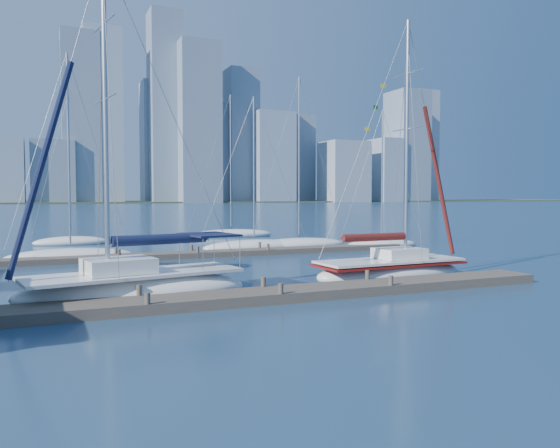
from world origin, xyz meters
name	(u,v)px	position (x,y,z in m)	size (l,w,h in m)	color
ground	(272,300)	(0.00, 0.00, 0.00)	(700.00, 700.00, 0.00)	navy
near_dock	(272,295)	(0.00, 0.00, 0.20)	(26.00, 2.00, 0.40)	#463C33
far_dock	(209,254)	(2.00, 16.00, 0.18)	(30.00, 1.80, 0.36)	#463C33
far_shore	(61,203)	(0.00, 320.00, 0.00)	(800.00, 100.00, 1.50)	#38472D
sailboat_navy	(135,273)	(-4.94, 2.37, 1.04)	(9.52, 4.60, 13.98)	white
sailboat_maroon	(390,257)	(7.56, 2.83, 1.06)	(8.27, 3.03, 13.36)	white
bg_boat_0	(71,256)	(-6.73, 17.72, 0.26)	(8.22, 4.71, 13.51)	white
bg_boat_3	(254,246)	(6.50, 19.31, 0.25)	(8.41, 3.35, 11.98)	white
bg_boat_4	(299,244)	(10.34, 19.37, 0.27)	(8.15, 2.64, 13.83)	white
bg_boat_5	(381,244)	(16.39, 16.79, 0.24)	(6.83, 4.08, 11.19)	white
bg_boat_6	(71,241)	(-6.23, 29.33, 0.26)	(6.17, 2.51, 12.82)	white
bg_boat_7	(231,234)	(8.79, 31.93, 0.28)	(8.79, 2.76, 14.43)	white
skyline	(102,137)	(20.93, 290.56, 35.70)	(503.03, 51.31, 110.18)	#7D8CA2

